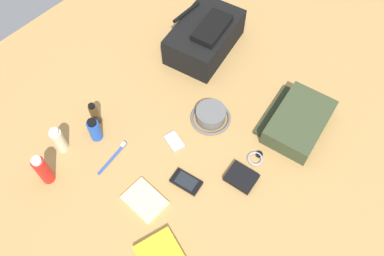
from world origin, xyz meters
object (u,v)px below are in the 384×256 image
Objects in this scene: lotion_bottle at (59,140)px; cologne_bottle at (94,114)px; wristwatch at (256,158)px; notepad at (145,201)px; backpack at (205,37)px; sunscreen_spray at (43,170)px; bucket_hat at (211,115)px; toothbrush at (114,156)px; toiletry_pouch at (298,121)px; wallet at (241,177)px; cell_phone at (186,182)px; deodorant_spray at (95,130)px; media_player at (174,141)px.

lotion_bottle is 0.17m from cologne_bottle.
wristwatch is 0.47× the size of notepad.
cologne_bottle is (0.17, -0.00, -0.01)m from lotion_bottle.
backpack reaches higher than sunscreen_spray.
bucket_hat is 0.47m from cologne_bottle.
cologne_bottle is at bearing 69.70° from toothbrush.
sunscreen_spray reaches higher than wristwatch.
toiletry_pouch reaches higher than toothbrush.
wallet is (-0.13, -0.26, -0.01)m from bucket_hat.
wallet is at bearing -58.91° from lotion_bottle.
deodorant_spray is at bearing 102.87° from cell_phone.
deodorant_spray is (-0.37, 0.29, 0.03)m from bucket_hat.
lotion_bottle is at bearing 137.97° from toiletry_pouch.
wristwatch is 0.43× the size of toothbrush.
notepad is at bearing -81.60° from lotion_bottle.
bucket_hat is (-0.21, 0.29, -0.01)m from toiletry_pouch.
media_player is (-0.39, 0.32, -0.03)m from toiletry_pouch.
wallet reaches higher than notepad.
backpack is 3.41× the size of cologne_bottle.
bucket_hat is 1.07× the size of sunscreen_spray.
media_player is (0.31, -0.31, -0.06)m from lotion_bottle.
bucket_hat is 1.36× the size of cell_phone.
backpack reaches higher than notepad.
toothbrush is at bearing 131.00° from wristwatch.
toothbrush is (-0.67, -0.11, -0.07)m from backpack.
notepad is at bearing -62.14° from sunscreen_spray.
backpack is 0.61m from wristwatch.
bucket_hat reaches higher than wristwatch.
deodorant_spray reaches higher than wallet.
sunscreen_spray is at bearing 145.31° from toiletry_pouch.
backpack is 0.78m from lotion_bottle.
deodorant_spray reaches higher than wristwatch.
bucket_hat is at bearing -24.68° from sunscreen_spray.
sunscreen_spray is at bearing 152.84° from toothbrush.
cell_phone is at bearing 152.17° from wristwatch.
backpack reaches higher than cell_phone.
cologne_bottle is (-0.53, 0.63, 0.02)m from toiletry_pouch.
wristwatch is 0.10m from wallet.
media_player is (-0.18, 0.04, -0.02)m from bucket_hat.
toothbrush is at bearing 110.94° from cell_phone.
toothbrush is at bearing -170.70° from backpack.
lotion_bottle is 1.86× the size of wristwatch.
lotion_bottle is 0.88× the size of notepad.
media_player is at bearing -152.52° from backpack.
wristwatch is at bearing -1.33° from wallet.
notepad is at bearing -106.07° from cologne_bottle.
cologne_bottle is 1.65× the size of wristwatch.
backpack is 0.39m from bucket_hat.
deodorant_spray is 0.08m from cologne_bottle.
wallet is at bearing -72.21° from cologne_bottle.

